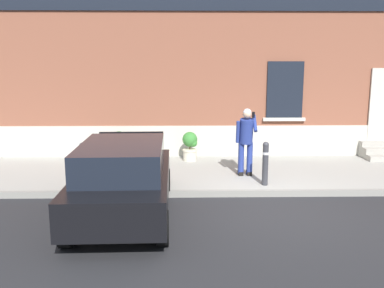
{
  "coord_description": "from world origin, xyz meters",
  "views": [
    {
      "loc": [
        -1.81,
        -8.34,
        3.0
      ],
      "look_at": [
        -1.61,
        1.6,
        1.1
      ],
      "focal_mm": 39.74,
      "sensor_mm": 36.0,
      "label": 1
    }
  ],
  "objects_px": {
    "hatchback_car_black": "(123,178)",
    "bollard_near_person": "(265,162)",
    "planter_charcoal": "(120,145)",
    "planter_cream": "(190,145)",
    "person_on_phone": "(246,138)",
    "bollard_far_left": "(83,163)"
  },
  "relations": [
    {
      "from": "person_on_phone",
      "to": "planter_cream",
      "type": "height_order",
      "value": "person_on_phone"
    },
    {
      "from": "hatchback_car_black",
      "to": "bollard_near_person",
      "type": "height_order",
      "value": "hatchback_car_black"
    },
    {
      "from": "bollard_near_person",
      "to": "person_on_phone",
      "type": "bearing_deg",
      "value": 112.41
    },
    {
      "from": "bollard_far_left",
      "to": "person_on_phone",
      "type": "bearing_deg",
      "value": 12.0
    },
    {
      "from": "bollard_near_person",
      "to": "planter_cream",
      "type": "xyz_separation_m",
      "value": [
        -1.73,
        2.6,
        -0.11
      ]
    },
    {
      "from": "planter_charcoal",
      "to": "bollard_near_person",
      "type": "bearing_deg",
      "value": -35.85
    },
    {
      "from": "hatchback_car_black",
      "to": "bollard_near_person",
      "type": "bearing_deg",
      "value": 27.93
    },
    {
      "from": "bollard_far_left",
      "to": "planter_charcoal",
      "type": "relative_size",
      "value": 1.22
    },
    {
      "from": "person_on_phone",
      "to": "bollard_near_person",
      "type": "bearing_deg",
      "value": -84.13
    },
    {
      "from": "planter_cream",
      "to": "person_on_phone",
      "type": "bearing_deg",
      "value": -51.91
    },
    {
      "from": "hatchback_car_black",
      "to": "person_on_phone",
      "type": "relative_size",
      "value": 2.35
    },
    {
      "from": "hatchback_car_black",
      "to": "bollard_near_person",
      "type": "distance_m",
      "value": 3.51
    },
    {
      "from": "hatchback_car_black",
      "to": "planter_cream",
      "type": "distance_m",
      "value": 4.47
    },
    {
      "from": "hatchback_car_black",
      "to": "planter_charcoal",
      "type": "distance_m",
      "value": 4.47
    },
    {
      "from": "bollard_far_left",
      "to": "person_on_phone",
      "type": "xyz_separation_m",
      "value": [
        3.93,
        0.83,
        0.44
      ]
    },
    {
      "from": "hatchback_car_black",
      "to": "bollard_far_left",
      "type": "relative_size",
      "value": 3.93
    },
    {
      "from": "bollard_near_person",
      "to": "planter_cream",
      "type": "bearing_deg",
      "value": 123.61
    },
    {
      "from": "hatchback_car_black",
      "to": "bollard_far_left",
      "type": "bearing_deg",
      "value": 125.39
    },
    {
      "from": "bollard_far_left",
      "to": "planter_charcoal",
      "type": "xyz_separation_m",
      "value": [
        0.44,
        2.77,
        -0.11
      ]
    },
    {
      "from": "person_on_phone",
      "to": "planter_charcoal",
      "type": "xyz_separation_m",
      "value": [
        -3.48,
        1.93,
        -0.54
      ]
    },
    {
      "from": "planter_cream",
      "to": "bollard_near_person",
      "type": "bearing_deg",
      "value": -56.39
    },
    {
      "from": "person_on_phone",
      "to": "planter_charcoal",
      "type": "relative_size",
      "value": 2.03
    }
  ]
}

